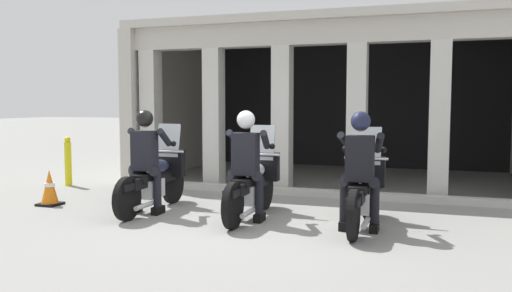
# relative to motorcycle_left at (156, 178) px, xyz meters

# --- Properties ---
(ground_plane) EXTENTS (80.00, 80.00, 0.00)m
(ground_plane) POSITION_rel_motorcycle_left_xyz_m (1.62, 2.69, -0.50)
(ground_plane) COLOR gray
(station_building) EXTENTS (8.28, 4.82, 3.37)m
(station_building) POSITION_rel_motorcycle_left_xyz_m (2.08, 4.84, 1.58)
(station_building) COLOR black
(station_building) RESTS_ON ground
(kerb_strip) EXTENTS (7.78, 0.24, 0.12)m
(kerb_strip) POSITION_rel_motorcycle_left_xyz_m (2.08, 2.01, -0.44)
(kerb_strip) COLOR #B7B5AD
(kerb_strip) RESTS_ON ground
(motorcycle_left) EXTENTS (0.62, 2.04, 1.35)m
(motorcycle_left) POSITION_rel_motorcycle_left_xyz_m (0.00, 0.00, 0.00)
(motorcycle_left) COLOR black
(motorcycle_left) RESTS_ON ground
(police_officer_left) EXTENTS (0.63, 0.61, 1.58)m
(police_officer_left) POSITION_rel_motorcycle_left_xyz_m (-0.00, -0.28, 0.44)
(police_officer_left) COLOR black
(police_officer_left) RESTS_ON ground
(motorcycle_center) EXTENTS (0.62, 2.04, 1.35)m
(motorcycle_center) POSITION_rel_motorcycle_left_xyz_m (1.62, 0.02, 0.00)
(motorcycle_center) COLOR black
(motorcycle_center) RESTS_ON ground
(police_officer_center) EXTENTS (0.63, 0.61, 1.58)m
(police_officer_center) POSITION_rel_motorcycle_left_xyz_m (1.62, -0.26, 0.44)
(police_officer_center) COLOR black
(police_officer_center) RESTS_ON ground
(motorcycle_right) EXTENTS (0.62, 2.04, 1.35)m
(motorcycle_right) POSITION_rel_motorcycle_left_xyz_m (3.24, -0.06, 0.00)
(motorcycle_right) COLOR black
(motorcycle_right) RESTS_ON ground
(police_officer_right) EXTENTS (0.63, 0.61, 1.58)m
(police_officer_right) POSITION_rel_motorcycle_left_xyz_m (3.24, -0.34, 0.44)
(police_officer_right) COLOR black
(police_officer_right) RESTS_ON ground
(traffic_cone_flank) EXTENTS (0.34, 0.34, 0.59)m
(traffic_cone_flank) POSITION_rel_motorcycle_left_xyz_m (-1.85, -0.24, -0.21)
(traffic_cone_flank) COLOR black
(traffic_cone_flank) RESTS_ON ground
(bollard_kerbside) EXTENTS (0.14, 0.14, 1.01)m
(bollard_kerbside) POSITION_rel_motorcycle_left_xyz_m (-2.91, 1.57, -0.00)
(bollard_kerbside) COLOR yellow
(bollard_kerbside) RESTS_ON ground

